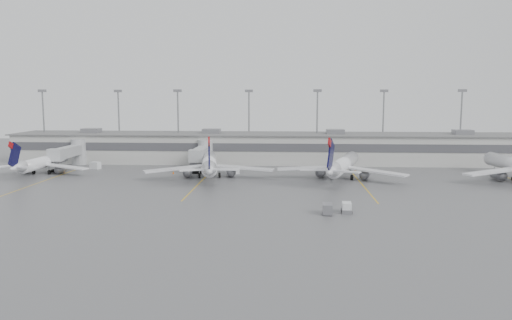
# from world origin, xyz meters

# --- Properties ---
(ground) EXTENTS (260.00, 260.00, 0.00)m
(ground) POSITION_xyz_m (0.00, 0.00, 0.00)
(ground) COLOR #565659
(ground) RESTS_ON ground
(terminal) EXTENTS (152.00, 17.00, 9.45)m
(terminal) POSITION_xyz_m (-0.01, 57.98, 4.17)
(terminal) COLOR #AFAFAA
(terminal) RESTS_ON ground
(light_masts) EXTENTS (142.40, 8.00, 20.60)m
(light_masts) POSITION_xyz_m (0.00, 63.75, 12.03)
(light_masts) COLOR gray
(light_masts) RESTS_ON ground
(jet_bridge_left) EXTENTS (4.00, 17.20, 7.00)m
(jet_bridge_left) POSITION_xyz_m (-55.50, 45.72, 3.87)
(jet_bridge_left) COLOR #989B9D
(jet_bridge_left) RESTS_ON ground
(jet_bridge_right) EXTENTS (4.00, 17.20, 7.00)m
(jet_bridge_right) POSITION_xyz_m (-20.50, 45.72, 3.87)
(jet_bridge_right) COLOR #989B9D
(jet_bridge_right) RESTS_ON ground
(stand_markings) EXTENTS (105.25, 40.00, 0.01)m
(stand_markings) POSITION_xyz_m (-0.00, 24.00, 0.01)
(stand_markings) COLOR #EAB20D
(stand_markings) RESTS_ON ground
(jet_far_left) EXTENTS (25.14, 28.18, 9.12)m
(jet_far_left) POSITION_xyz_m (-57.66, 33.24, 2.83)
(jet_far_left) COLOR white
(jet_far_left) RESTS_ON ground
(jet_mid_left) EXTENTS (29.35, 33.13, 10.77)m
(jet_mid_left) POSITION_xyz_m (-16.42, 30.25, 3.35)
(jet_mid_left) COLOR white
(jet_mid_left) RESTS_ON ground
(jet_mid_right) EXTENTS (28.23, 32.12, 10.68)m
(jet_mid_right) POSITION_xyz_m (14.01, 29.99, 3.32)
(jet_mid_right) COLOR white
(jet_mid_right) RESTS_ON ground
(baggage_tug) EXTENTS (1.87, 2.75, 1.71)m
(baggage_tug) POSITION_xyz_m (11.09, -3.03, 0.67)
(baggage_tug) COLOR silver
(baggage_tug) RESTS_ON ground
(baggage_cart) EXTENTS (1.69, 2.76, 1.72)m
(baggage_cart) POSITION_xyz_m (7.89, -4.23, 0.90)
(baggage_cart) COLOR slate
(baggage_cart) RESTS_ON ground
(gse_uld_a) EXTENTS (2.92, 2.36, 1.80)m
(gse_uld_a) POSITION_xyz_m (-48.05, 42.22, 0.90)
(gse_uld_a) COLOR silver
(gse_uld_a) RESTS_ON ground
(gse_uld_b) EXTENTS (3.13, 2.70, 1.87)m
(gse_uld_b) POSITION_xyz_m (-11.52, 36.33, 0.93)
(gse_uld_b) COLOR silver
(gse_uld_b) RESTS_ON ground
(gse_uld_c) EXTENTS (3.01, 2.30, 1.92)m
(gse_uld_c) POSITION_xyz_m (14.84, 42.25, 0.96)
(gse_uld_c) COLOR silver
(gse_uld_c) RESTS_ON ground
(gse_loader) EXTENTS (2.30, 3.30, 1.92)m
(gse_loader) POSITION_xyz_m (-23.17, 46.78, 0.96)
(gse_loader) COLOR slate
(gse_loader) RESTS_ON ground
(cone_a) EXTENTS (0.42, 0.42, 0.67)m
(cone_a) POSITION_xyz_m (-53.57, 35.92, 0.33)
(cone_a) COLOR #DD5A04
(cone_a) RESTS_ON ground
(cone_b) EXTENTS (0.44, 0.44, 0.70)m
(cone_b) POSITION_xyz_m (-25.99, 35.07, 0.35)
(cone_b) COLOR #DD5A04
(cone_b) RESTS_ON ground
(cone_c) EXTENTS (0.50, 0.50, 0.80)m
(cone_c) POSITION_xyz_m (18.38, 40.78, 0.40)
(cone_c) COLOR #DD5A04
(cone_c) RESTS_ON ground
(cone_d) EXTENTS (0.42, 0.42, 0.67)m
(cone_d) POSITION_xyz_m (49.91, 32.02, 0.34)
(cone_d) COLOR #DD5A04
(cone_d) RESTS_ON ground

